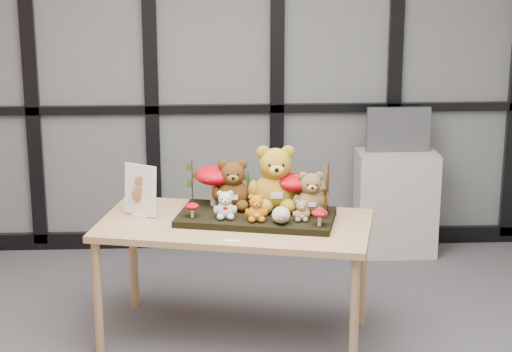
{
  "coord_description": "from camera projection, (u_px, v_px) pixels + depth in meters",
  "views": [
    {
      "loc": [
        -0.02,
        -4.09,
        2.41
      ],
      "look_at": [
        0.22,
        0.86,
        1.0
      ],
      "focal_mm": 65.0,
      "sensor_mm": 36.0,
      "label": 1
    }
  ],
  "objects": [
    {
      "name": "bear_pooh_yellow",
      "position": [
        275.0,
        174.0,
        5.32
      ],
      "size": [
        0.37,
        0.35,
        0.42
      ],
      "primitive_type": null,
      "rotation": [
        0.0,
        0.0,
        -0.22
      ],
      "color": "#AA821E",
      "rests_on": "diorama_tray"
    },
    {
      "name": "bear_tan_back",
      "position": [
        311.0,
        191.0,
        5.26
      ],
      "size": [
        0.24,
        0.23,
        0.27
      ],
      "primitive_type": null,
      "rotation": [
        0.0,
        0.0,
        -0.22
      ],
      "color": "brown",
      "rests_on": "diorama_tray"
    },
    {
      "name": "bear_beige_small",
      "position": [
        301.0,
        209.0,
        5.16
      ],
      "size": [
        0.12,
        0.11,
        0.13
      ],
      "primitive_type": null,
      "rotation": [
        0.0,
        0.0,
        -0.22
      ],
      "color": "#A28257",
      "rests_on": "diorama_tray"
    },
    {
      "name": "sprig_green_centre",
      "position": [
        248.0,
        188.0,
        5.43
      ],
      "size": [
        0.05,
        0.05,
        0.2
      ],
      "primitive_type": null,
      "color": "#1A390D",
      "rests_on": "diorama_tray"
    },
    {
      "name": "room_shell",
      "position": [
        216.0,
        83.0,
        4.13
      ],
      "size": [
        5.0,
        5.0,
        5.0
      ],
      "color": "beige",
      "rests_on": "floor"
    },
    {
      "name": "sprig_dry_mid_right",
      "position": [
        326.0,
        199.0,
        5.17
      ],
      "size": [
        0.05,
        0.05,
        0.23
      ],
      "primitive_type": null,
      "color": "brown",
      "rests_on": "diorama_tray"
    },
    {
      "name": "bear_brown_medium",
      "position": [
        233.0,
        181.0,
        5.35
      ],
      "size": [
        0.29,
        0.27,
        0.32
      ],
      "primitive_type": null,
      "rotation": [
        0.0,
        0.0,
        -0.22
      ],
      "color": "#4C2C0F",
      "rests_on": "diorama_tray"
    },
    {
      "name": "mushroom_front_left",
      "position": [
        192.0,
        209.0,
        5.22
      ],
      "size": [
        0.08,
        0.08,
        0.09
      ],
      "primitive_type": null,
      "color": "#A3050E",
      "rests_on": "diorama_tray"
    },
    {
      "name": "mushroom_front_right",
      "position": [
        319.0,
        217.0,
        5.07
      ],
      "size": [
        0.09,
        0.09,
        0.1
      ],
      "primitive_type": null,
      "color": "#A3050E",
      "rests_on": "diorama_tray"
    },
    {
      "name": "cabinet",
      "position": [
        396.0,
        203.0,
        6.72
      ],
      "size": [
        0.57,
        0.33,
        0.76
      ],
      "primitive_type": "cube",
      "color": "#B5ACA2",
      "rests_on": "floor"
    },
    {
      "name": "sprig_green_far_left",
      "position": [
        192.0,
        182.0,
        5.42
      ],
      "size": [
        0.05,
        0.05,
        0.27
      ],
      "primitive_type": null,
      "color": "#1A390D",
      "rests_on": "diorama_tray"
    },
    {
      "name": "mushroom_back_right",
      "position": [
        293.0,
        190.0,
        5.33
      ],
      "size": [
        0.21,
        0.21,
        0.24
      ],
      "primitive_type": null,
      "color": "#A3050E",
      "rests_on": "diorama_tray"
    },
    {
      "name": "label_card",
      "position": [
        232.0,
        241.0,
        4.96
      ],
      "size": [
        0.09,
        0.03,
        0.0
      ],
      "primitive_type": "cube",
      "color": "white",
      "rests_on": "display_table"
    },
    {
      "name": "mushroom_back_left",
      "position": [
        215.0,
        184.0,
        5.41
      ],
      "size": [
        0.23,
        0.23,
        0.26
      ],
      "primitive_type": null,
      "color": "#A3050E",
      "rests_on": "diorama_tray"
    },
    {
      "name": "glass_partition",
      "position": [
        214.0,
        58.0,
        6.58
      ],
      "size": [
        4.9,
        0.06,
        2.78
      ],
      "color": "#2D383F",
      "rests_on": "floor"
    },
    {
      "name": "monitor",
      "position": [
        398.0,
        130.0,
        6.59
      ],
      "size": [
        0.45,
        0.05,
        0.32
      ],
      "color": "#4C4F54",
      "rests_on": "cabinet"
    },
    {
      "name": "sprig_dry_far_right",
      "position": [
        328.0,
        188.0,
        5.27
      ],
      "size": [
        0.05,
        0.05,
        0.3
      ],
      "primitive_type": null,
      "color": "brown",
      "rests_on": "diorama_tray"
    },
    {
      "name": "sprig_green_mid_left",
      "position": [
        224.0,
        185.0,
        5.44
      ],
      "size": [
        0.05,
        0.05,
        0.23
      ],
      "primitive_type": null,
      "color": "#1A390D",
      "rests_on": "diorama_tray"
    },
    {
      "name": "diorama_tray",
      "position": [
        256.0,
        217.0,
        5.29
      ],
      "size": [
        0.96,
        0.62,
        0.04
      ],
      "primitive_type": "cube",
      "rotation": [
        0.0,
        0.0,
        -0.22
      ],
      "color": "black",
      "rests_on": "display_table"
    },
    {
      "name": "sign_holder",
      "position": [
        140.0,
        192.0,
        5.33
      ],
      "size": [
        0.2,
        0.14,
        0.31
      ],
      "rotation": [
        0.0,
        0.0,
        -0.55
      ],
      "color": "silver",
      "rests_on": "display_table"
    },
    {
      "name": "bear_small_yellow",
      "position": [
        256.0,
        206.0,
        5.15
      ],
      "size": [
        0.15,
        0.14,
        0.17
      ],
      "primitive_type": null,
      "rotation": [
        0.0,
        0.0,
        -0.22
      ],
      "color": "#C56E0E",
      "rests_on": "diorama_tray"
    },
    {
      "name": "bear_white_bow",
      "position": [
        225.0,
        203.0,
        5.19
      ],
      "size": [
        0.16,
        0.15,
        0.18
      ],
      "primitive_type": null,
      "rotation": [
        0.0,
        0.0,
        -0.22
      ],
      "color": "silver",
      "rests_on": "diorama_tray"
    },
    {
      "name": "display_table",
      "position": [
        235.0,
        233.0,
        5.28
      ],
      "size": [
        1.66,
        1.09,
        0.72
      ],
      "rotation": [
        0.0,
        0.0,
        -0.22
      ],
      "color": "tan",
      "rests_on": "floor"
    },
    {
      "name": "plush_cream_hedgehog",
      "position": [
        281.0,
        214.0,
        5.11
      ],
      "size": [
        0.09,
        0.09,
        0.1
      ],
      "primitive_type": null,
      "rotation": [
        0.0,
        0.0,
        -0.22
      ],
      "color": "beige",
      "rests_on": "diorama_tray"
    }
  ]
}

